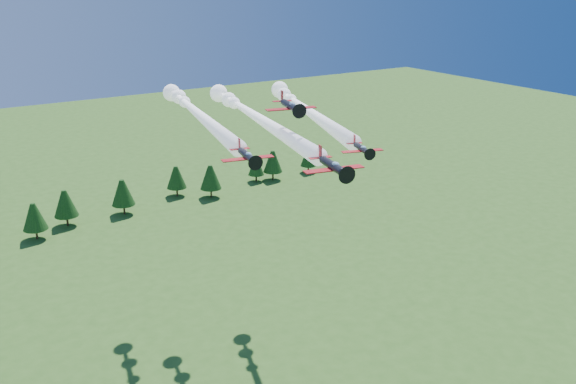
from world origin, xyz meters
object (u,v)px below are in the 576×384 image
plane_right (304,108)px  plane_slot (290,106)px  plane_left (195,111)px  plane_lead (253,115)px

plane_right → plane_slot: (-16.28, -20.20, 5.62)m
plane_right → plane_slot: size_ratio=6.01×
plane_left → plane_lead: bearing=-45.7°
plane_left → plane_slot: plane_slot is taller
plane_slot → plane_lead: bearing=93.2°
plane_left → plane_slot: size_ratio=6.65×
plane_left → plane_right: (19.81, -7.40, -0.41)m
plane_lead → plane_left: plane_lead is taller
plane_left → plane_right: bearing=-8.5°
plane_slot → plane_right: bearing=64.8°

